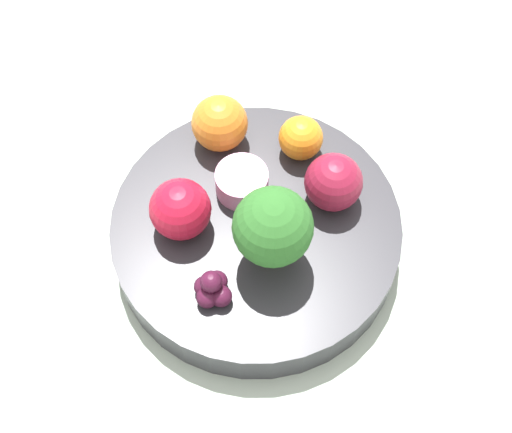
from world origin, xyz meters
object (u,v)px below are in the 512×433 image
at_px(broccoli, 273,228).
at_px(orange_front, 305,140).
at_px(grape_cluster, 213,289).
at_px(bowl, 256,234).
at_px(apple_green, 333,182).
at_px(orange_back, 220,123).
at_px(small_cup, 242,182).
at_px(apple_red, 180,209).

bearing_deg(broccoli, orange_front, -78.18).
distance_m(orange_front, grape_cluster, 0.15).
xyz_separation_m(bowl, broccoli, (-0.03, 0.02, 0.07)).
relative_size(apple_green, grape_cluster, 1.49).
distance_m(broccoli, orange_front, 0.11).
distance_m(broccoli, orange_back, 0.13).
relative_size(apple_green, small_cup, 1.08).
bearing_deg(bowl, apple_green, -131.12).
bearing_deg(orange_back, bowl, 138.24).
bearing_deg(grape_cluster, apple_red, -38.74).
bearing_deg(apple_red, small_cup, -116.50).
bearing_deg(grape_cluster, broccoli, -115.68).
bearing_deg(apple_red, broccoli, -174.14).
relative_size(broccoli, apple_red, 1.60).
bearing_deg(grape_cluster, orange_back, -62.82).
bearing_deg(orange_front, small_cup, 63.03).
height_order(broccoli, orange_front, broccoli).
xyz_separation_m(orange_front, grape_cluster, (0.00, 0.15, -0.01)).
distance_m(bowl, broccoli, 0.07).
bearing_deg(apple_red, grape_cluster, 141.26).
bearing_deg(bowl, orange_back, -41.76).
relative_size(bowl, small_cup, 5.42).
xyz_separation_m(bowl, orange_front, (-0.00, -0.08, 0.04)).
bearing_deg(apple_red, orange_front, -116.74).
bearing_deg(bowl, apple_red, 29.86).
xyz_separation_m(bowl, small_cup, (0.03, -0.02, 0.03)).
xyz_separation_m(apple_green, small_cup, (0.07, 0.03, -0.01)).
distance_m(broccoli, apple_red, 0.08).
bearing_deg(broccoli, bowl, -40.42).
distance_m(bowl, apple_green, 0.08).
distance_m(apple_red, grape_cluster, 0.07).
bearing_deg(orange_back, orange_front, -162.61).
relative_size(apple_red, small_cup, 1.12).
relative_size(grape_cluster, small_cup, 0.73).
height_order(bowl, apple_red, apple_red).
bearing_deg(broccoli, orange_back, -41.39).
distance_m(apple_green, grape_cluster, 0.13).
height_order(broccoli, small_cup, broccoli).
xyz_separation_m(apple_green, grape_cluster, (0.04, 0.12, -0.01)).
distance_m(orange_front, orange_back, 0.07).
xyz_separation_m(apple_red, orange_front, (-0.06, -0.11, -0.01)).
relative_size(bowl, broccoli, 3.02).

